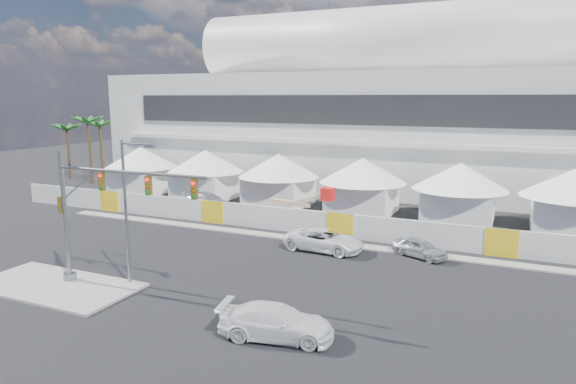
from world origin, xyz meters
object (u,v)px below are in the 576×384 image
at_px(sedan_silver, 420,248).
at_px(streetlight_median, 128,202).
at_px(pickup_curb, 324,240).
at_px(pickup_near, 276,322).
at_px(boom_lift, 285,214).
at_px(traffic_mast, 91,212).
at_px(lot_car_c, 208,201).

bearing_deg(sedan_silver, streetlight_median, 154.81).
height_order(pickup_curb, pickup_near, pickup_curb).
bearing_deg(boom_lift, pickup_near, -58.03).
relative_size(traffic_mast, boom_lift, 1.39).
height_order(pickup_near, boom_lift, boom_lift).
bearing_deg(traffic_mast, boom_lift, 77.63).
distance_m(lot_car_c, boom_lift, 10.40).
height_order(pickup_curb, traffic_mast, traffic_mast).
relative_size(sedan_silver, pickup_near, 0.73).
relative_size(sedan_silver, streetlight_median, 0.46).
height_order(pickup_curb, streetlight_median, streetlight_median).
xyz_separation_m(sedan_silver, pickup_near, (-3.89, -15.35, 0.11)).
height_order(sedan_silver, pickup_curb, pickup_curb).
xyz_separation_m(sedan_silver, pickup_curb, (-6.72, -1.30, 0.13)).
xyz_separation_m(sedan_silver, boom_lift, (-12.54, 4.45, 0.34)).
distance_m(traffic_mast, streetlight_median, 2.17).
relative_size(sedan_silver, pickup_curb, 0.68).
bearing_deg(pickup_near, streetlight_median, 64.66).
height_order(pickup_near, streetlight_median, streetlight_median).
xyz_separation_m(lot_car_c, streetlight_median, (7.73, -20.06, 4.27)).
distance_m(sedan_silver, lot_car_c, 23.70).
distance_m(pickup_curb, pickup_near, 14.34).
height_order(lot_car_c, streetlight_median, streetlight_median).
relative_size(pickup_curb, pickup_near, 1.07).
bearing_deg(lot_car_c, traffic_mast, -148.08).
distance_m(pickup_near, boom_lift, 21.61).
relative_size(pickup_near, lot_car_c, 0.97).
relative_size(sedan_silver, traffic_mast, 0.38).
relative_size(pickup_curb, streetlight_median, 0.68).
xyz_separation_m(pickup_near, streetlight_median, (-10.89, 2.68, 4.29)).
bearing_deg(pickup_curb, streetlight_median, 148.15).
distance_m(sedan_silver, traffic_mast, 21.90).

